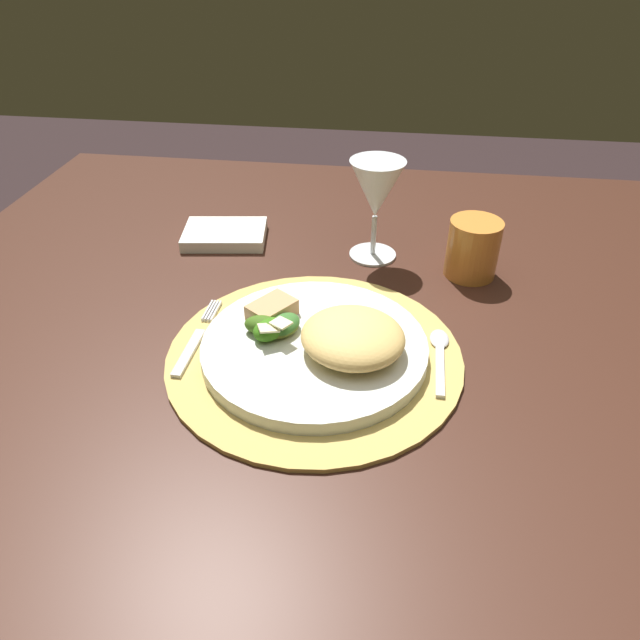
{
  "coord_description": "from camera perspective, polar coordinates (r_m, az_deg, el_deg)",
  "views": [
    {
      "loc": [
        0.07,
        -0.66,
        1.16
      ],
      "look_at": [
        -0.01,
        -0.07,
        0.73
      ],
      "focal_mm": 32.63,
      "sensor_mm": 36.0,
      "label": 1
    }
  ],
  "objects": [
    {
      "name": "pasta_serving",
      "position": [
        0.67,
        3.24,
        -1.66
      ],
      "size": [
        0.16,
        0.16,
        0.04
      ],
      "primitive_type": "ellipsoid",
      "rotation": [
        0.0,
        0.0,
        2.67
      ],
      "color": "#E8BD69",
      "rests_on": "dinner_plate"
    },
    {
      "name": "placemat",
      "position": [
        0.71,
        -0.54,
        -3.45
      ],
      "size": [
        0.36,
        0.36,
        0.01
      ],
      "primitive_type": "cylinder",
      "color": "tan",
      "rests_on": "dining_table"
    },
    {
      "name": "ground_plane",
      "position": [
        1.34,
        1.09,
        -24.64
      ],
      "size": [
        6.0,
        6.0,
        0.0
      ],
      "primitive_type": "plane",
      "color": "black"
    },
    {
      "name": "bread_piece",
      "position": [
        0.73,
        -4.74,
        1.0
      ],
      "size": [
        0.07,
        0.07,
        0.02
      ],
      "primitive_type": "cube",
      "rotation": [
        0.0,
        0.0,
        0.95
      ],
      "color": "tan",
      "rests_on": "dinner_plate"
    },
    {
      "name": "amber_tumbler",
      "position": [
        0.88,
        14.75,
        6.8
      ],
      "size": [
        0.08,
        0.08,
        0.09
      ],
      "primitive_type": "cylinder",
      "color": "orange",
      "rests_on": "dining_table"
    },
    {
      "name": "dinner_plate",
      "position": [
        0.7,
        -0.55,
        -2.7
      ],
      "size": [
        0.27,
        0.27,
        0.02
      ],
      "primitive_type": "cylinder",
      "color": "silver",
      "rests_on": "placemat"
    },
    {
      "name": "spoon",
      "position": [
        0.72,
        11.65,
        -2.94
      ],
      "size": [
        0.02,
        0.13,
        0.01
      ],
      "color": "silver",
      "rests_on": "placemat"
    },
    {
      "name": "dining_table",
      "position": [
        0.89,
        1.51,
        -5.85
      ],
      "size": [
        1.26,
        1.04,
        0.71
      ],
      "color": "#3E2117",
      "rests_on": "ground"
    },
    {
      "name": "napkin",
      "position": [
        0.97,
        -9.3,
        8.28
      ],
      "size": [
        0.14,
        0.11,
        0.02
      ],
      "primitive_type": "cube",
      "rotation": [
        0.0,
        0.0,
        0.13
      ],
      "color": "white",
      "rests_on": "dining_table"
    },
    {
      "name": "fork",
      "position": [
        0.74,
        -12.08,
        -1.91
      ],
      "size": [
        0.02,
        0.16,
        0.0
      ],
      "color": "silver",
      "rests_on": "placemat"
    },
    {
      "name": "salad_greens",
      "position": [
        0.7,
        -4.5,
        -0.67
      ],
      "size": [
        0.07,
        0.07,
        0.03
      ],
      "color": "#3C6219",
      "rests_on": "dinner_plate"
    },
    {
      "name": "wine_glass",
      "position": [
        0.88,
        5.54,
        12.37
      ],
      "size": [
        0.08,
        0.08,
        0.15
      ],
      "color": "silver",
      "rests_on": "dining_table"
    }
  ]
}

